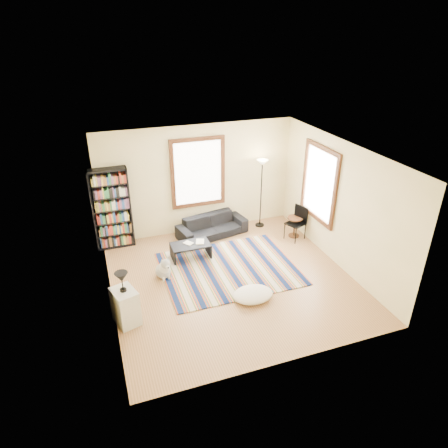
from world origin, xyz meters
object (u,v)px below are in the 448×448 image
object	(u,v)px
sofa	(212,226)
bookshelf	(112,209)
side_table	(294,227)
dog	(163,267)
white_cabinet	(126,306)
floor_lamp	(261,194)
folding_chair	(295,224)
floor_cushion	(253,294)
coffee_table	(191,251)

from	to	relation	value
sofa	bookshelf	xyz separation A→B (m)	(-2.41, 0.27, 0.74)
side_table	dog	world-z (taller)	side_table
side_table	sofa	bearing A→B (deg)	159.17
side_table	white_cabinet	world-z (taller)	white_cabinet
floor_lamp	folding_chair	xyz separation A→B (m)	(0.54, -0.97, -0.50)
floor_cushion	dog	xyz separation A→B (m)	(-1.53, 1.36, 0.16)
sofa	folding_chair	xyz separation A→B (m)	(1.93, -0.87, 0.17)
coffee_table	folding_chair	world-z (taller)	folding_chair
dog	folding_chair	bearing A→B (deg)	-1.35
bookshelf	floor_cushion	distance (m)	4.00
sofa	floor_lamp	bearing A→B (deg)	-7.33
bookshelf	dog	world-z (taller)	bookshelf
white_cabinet	coffee_table	bearing A→B (deg)	29.35
sofa	white_cabinet	bearing A→B (deg)	-144.47
sofa	coffee_table	bearing A→B (deg)	-143.84
coffee_table	floor_cushion	bearing A→B (deg)	-68.52
bookshelf	side_table	distance (m)	4.57
floor_cushion	side_table	size ratio (longest dim) A/B	1.53
sofa	floor_cushion	world-z (taller)	sofa
white_cabinet	dog	size ratio (longest dim) A/B	1.35
folding_chair	white_cabinet	xyz separation A→B (m)	(-4.45, -1.82, -0.08)
sofa	folding_chair	size ratio (longest dim) A/B	2.10
sofa	coffee_table	xyz separation A→B (m)	(-0.81, -0.89, -0.08)
bookshelf	floor_lamp	size ratio (longest dim) A/B	1.08
white_cabinet	sofa	bearing A→B (deg)	29.66
coffee_table	folding_chair	size ratio (longest dim) A/B	1.05
floor_cushion	folding_chair	xyz separation A→B (m)	(1.98, 1.95, 0.33)
white_cabinet	dog	distance (m)	1.54
floor_lamp	dog	size ratio (longest dim) A/B	3.59
coffee_table	white_cabinet	bearing A→B (deg)	-133.36
folding_chair	white_cabinet	bearing A→B (deg)	179.54
bookshelf	white_cabinet	bearing A→B (deg)	-92.02
bookshelf	folding_chair	bearing A→B (deg)	-14.76
sofa	white_cabinet	xyz separation A→B (m)	(-2.52, -2.69, 0.09)
bookshelf	dog	size ratio (longest dim) A/B	3.86
sofa	coffee_table	size ratio (longest dim) A/B	2.01
floor_lamp	white_cabinet	world-z (taller)	floor_lamp
coffee_table	white_cabinet	distance (m)	2.49
floor_cushion	side_table	xyz separation A→B (m)	(2.03, 2.07, 0.17)
bookshelf	folding_chair	size ratio (longest dim) A/B	2.33
sofa	dog	bearing A→B (deg)	-148.66
bookshelf	side_table	bearing A→B (deg)	-13.12
sofa	floor_lamp	xyz separation A→B (m)	(1.40, 0.10, 0.67)
coffee_table	folding_chair	bearing A→B (deg)	0.32
bookshelf	floor_lamp	world-z (taller)	bookshelf
floor_cushion	dog	bearing A→B (deg)	138.45
bookshelf	floor_cushion	world-z (taller)	bookshelf
bookshelf	side_table	world-z (taller)	bookshelf
side_table	dog	distance (m)	3.64
bookshelf	floor_cushion	size ratio (longest dim) A/B	2.43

